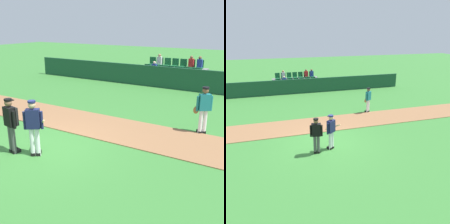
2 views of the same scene
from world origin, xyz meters
The scene contains 7 objects.
ground_plane centered at (0.00, 0.00, 0.00)m, with size 80.00×80.00×0.00m, color #387A33.
infield_dirt_path centered at (0.00, 2.74, 0.01)m, with size 28.00×2.45×0.03m, color #936642.
dugout_fence centered at (0.00, 10.61, 0.67)m, with size 20.00×0.16×1.34m, color #19472D.
stadium_bleachers centered at (0.00, 12.07, 0.51)m, with size 4.45×2.10×1.90m.
batter_navy_jersey centered at (0.16, -0.48, 0.97)m, with size 0.73×0.70×1.76m.
umpire_home_plate centered at (-0.60, -0.68, 1.00)m, with size 0.58×0.36×1.76m.
runner_teal_jersey centered at (4.05, 4.02, 0.96)m, with size 0.61×0.46×1.76m.
Camera 1 is at (6.31, -6.11, 3.92)m, focal length 45.66 mm.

